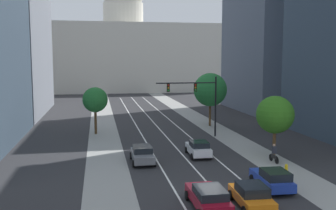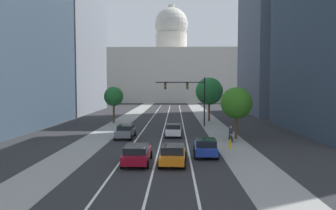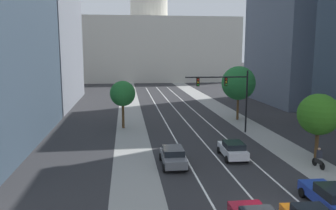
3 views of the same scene
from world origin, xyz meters
TOP-DOWN VIEW (x-y plane):
  - ground_plane at (0.00, 40.00)m, footprint 400.00×400.00m
  - sidewalk_left at (-7.44, 35.00)m, footprint 3.66×130.00m
  - sidewalk_right at (7.44, 35.00)m, footprint 3.66×130.00m
  - lane_stripe_left at (-2.81, 25.00)m, footprint 0.16×90.00m
  - lane_stripe_center at (0.00, 25.00)m, footprint 0.16×90.00m
  - lane_stripe_right at (2.81, 25.00)m, footprint 0.16×90.00m
  - office_tower_far_right at (24.58, 41.77)m, footprint 15.45×21.28m
  - capitol_building at (0.00, 95.53)m, footprint 53.88×28.07m
  - car_white at (1.40, 10.70)m, footprint 2.10×4.18m
  - car_blue at (4.20, 0.42)m, footprint 2.18×4.40m
  - car_gray at (-4.21, 9.39)m, footprint 2.06×4.28m
  - traffic_signal_mast at (3.71, 19.83)m, footprint 7.37×0.39m
  - cyclist at (7.59, 7.26)m, footprint 0.37×1.70m
  - street_tree_near_left at (-8.43, 23.90)m, footprint 3.13×3.13m
  - street_tree_near_right at (7.40, 27.16)m, footprint 4.67×4.67m
  - street_tree_mid_right at (8.55, 9.30)m, footprint 3.61×3.61m

SIDE VIEW (x-z plane):
  - ground_plane at x=0.00m, z-range 0.00..0.00m
  - sidewalk_left at x=-7.44m, z-range 0.00..0.01m
  - sidewalk_right at x=7.44m, z-range 0.00..0.01m
  - lane_stripe_left at x=-2.81m, z-range 0.01..0.02m
  - lane_stripe_center at x=0.00m, z-range 0.01..0.02m
  - lane_stripe_right at x=2.81m, z-range 0.01..0.02m
  - car_white at x=1.40m, z-range 0.03..1.55m
  - car_blue at x=4.20m, z-range 0.02..1.57m
  - car_gray at x=-4.21m, z-range 0.04..1.55m
  - cyclist at x=7.59m, z-range -0.01..1.71m
  - street_tree_mid_right at x=8.55m, z-range 1.13..7.04m
  - street_tree_near_left at x=-8.43m, z-range 1.36..7.28m
  - traffic_signal_mast at x=3.71m, z-range 1.43..8.74m
  - street_tree_near_right at x=7.40m, z-range 1.39..8.85m
  - capitol_building at x=0.00m, z-range -7.13..30.01m
  - office_tower_far_right at x=24.58m, z-range 0.04..33.94m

